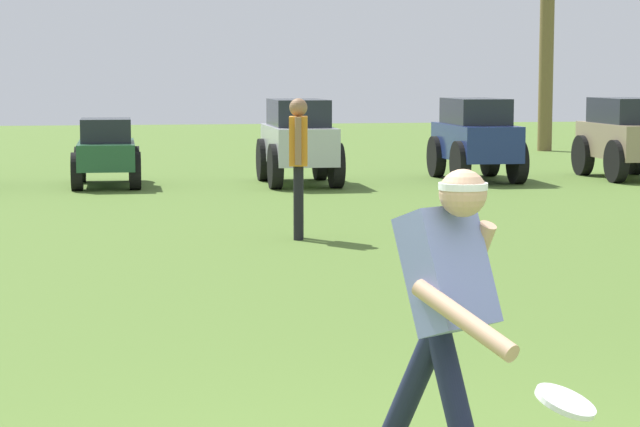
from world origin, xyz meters
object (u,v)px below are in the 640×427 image
at_px(frisbee_in_flight, 565,402).
at_px(parked_car_slot_d, 476,137).
at_px(frisbee_thrower, 446,309).
at_px(parked_car_slot_b, 106,151).
at_px(teammate_midfield, 298,155).
at_px(parked_car_slot_e, 626,136).
at_px(parked_car_slot_c, 298,139).

height_order(frisbee_in_flight, parked_car_slot_d, parked_car_slot_d).
relative_size(frisbee_thrower, parked_car_slot_b, 0.64).
height_order(parked_car_slot_b, parked_car_slot_d, parked_car_slot_d).
bearing_deg(frisbee_in_flight, parked_car_slot_b, 95.76).
xyz_separation_m(frisbee_thrower, frisbee_in_flight, (0.24, -0.84, -0.21)).
height_order(teammate_midfield, parked_car_slot_e, teammate_midfield).
height_order(frisbee_thrower, parked_car_slot_b, frisbee_thrower).
distance_m(parked_car_slot_b, parked_car_slot_e, 8.93).
bearing_deg(teammate_midfield, parked_car_slot_d, 59.01).
height_order(parked_car_slot_b, parked_car_slot_c, parked_car_slot_c).
xyz_separation_m(frisbee_in_flight, parked_car_slot_e, (7.30, 16.00, 0.15)).
height_order(frisbee_in_flight, parked_car_slot_e, parked_car_slot_e).
xyz_separation_m(frisbee_thrower, parked_car_slot_b, (-1.39, 15.28, -0.24)).
bearing_deg(frisbee_in_flight, parked_car_slot_d, 74.02).
relative_size(frisbee_thrower, teammate_midfield, 0.92).
bearing_deg(frisbee_in_flight, teammate_midfield, 87.33).
bearing_deg(parked_car_slot_c, parked_car_slot_b, 175.74).
bearing_deg(parked_car_slot_e, parked_car_slot_d, 177.47).
relative_size(frisbee_thrower, parked_car_slot_c, 0.61).
xyz_separation_m(frisbee_in_flight, parked_car_slot_b, (-1.63, 16.12, -0.02)).
xyz_separation_m(teammate_midfield, parked_car_slot_e, (6.87, 6.85, -0.20)).
relative_size(parked_car_slot_c, parked_car_slot_e, 0.99).
distance_m(frisbee_thrower, teammate_midfield, 8.33).
bearing_deg(frisbee_thrower, teammate_midfield, 85.43).
bearing_deg(teammate_midfield, frisbee_thrower, -94.57).
distance_m(parked_car_slot_b, parked_car_slot_d, 6.24).
xyz_separation_m(parked_car_slot_c, parked_car_slot_e, (5.79, 0.11, 0.00)).
bearing_deg(parked_car_slot_e, parked_car_slot_b, 179.20).
height_order(frisbee_thrower, parked_car_slot_c, frisbee_thrower).
bearing_deg(parked_car_slot_c, parked_car_slot_e, 1.08).
height_order(frisbee_in_flight, parked_car_slot_c, parked_car_slot_c).
height_order(frisbee_thrower, parked_car_slot_d, frisbee_thrower).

